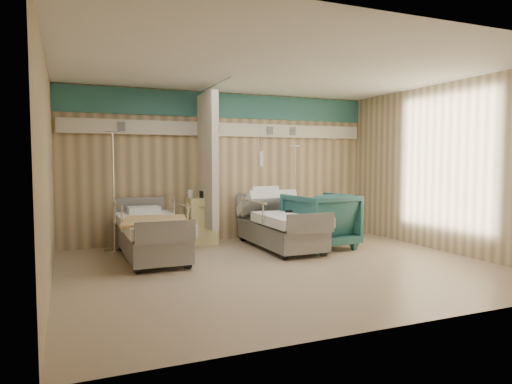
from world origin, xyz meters
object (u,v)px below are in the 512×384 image
iv_stand_right (294,218)px  bedside_cabinet (202,221)px  bed_left (152,238)px  visitor_armchair (320,220)px  bed_right (280,230)px  iv_stand_left (114,227)px

iv_stand_right → bedside_cabinet: bearing=-177.6°
bed_left → bedside_cabinet: size_ratio=2.54×
bedside_cabinet → visitor_armchair: (1.80, -1.15, 0.06)m
visitor_armchair → iv_stand_right: bearing=-102.9°
bed_right → bed_left: size_ratio=1.00×
bed_right → visitor_armchair: (0.65, -0.25, 0.17)m
bed_right → iv_stand_left: 2.80m
bed_left → iv_stand_left: size_ratio=1.08×
bed_left → iv_stand_left: (-0.48, 0.79, 0.09)m
bed_right → bedside_cabinet: (-1.15, 0.90, 0.11)m
iv_stand_left → bed_left: bearing=-58.7°
iv_stand_right → iv_stand_left: size_ratio=0.91×
bedside_cabinet → iv_stand_left: size_ratio=0.43×
bed_right → iv_stand_left: (-2.68, 0.79, 0.09)m
bed_right → bed_left: bearing=180.0°
visitor_armchair → iv_stand_left: bearing=-24.0°
iv_stand_right → bed_right: bearing=-128.7°
bedside_cabinet → bed_left: bearing=-139.4°
visitor_armchair → iv_stand_left: (-3.33, 1.04, -0.07)m
bed_right → iv_stand_left: size_ratio=1.08×
bed_left → iv_stand_right: 3.14m
bed_left → bed_right: bearing=0.0°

